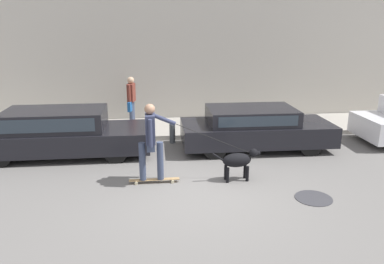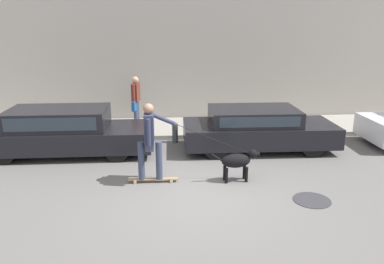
# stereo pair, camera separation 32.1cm
# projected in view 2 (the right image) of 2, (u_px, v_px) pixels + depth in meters

# --- Properties ---
(ground_plane) EXTENTS (36.00, 36.00, 0.00)m
(ground_plane) POSITION_uv_depth(u_px,v_px,m) (196.00, 193.00, 7.90)
(ground_plane) COLOR slate
(back_wall) EXTENTS (32.00, 0.30, 5.15)m
(back_wall) POSITION_uv_depth(u_px,v_px,m) (182.00, 49.00, 13.22)
(back_wall) COLOR #ADA89E
(back_wall) RESTS_ON ground_plane
(sidewalk_curb) EXTENTS (30.00, 2.33, 0.14)m
(sidewalk_curb) POSITION_uv_depth(u_px,v_px,m) (184.00, 127.00, 12.63)
(sidewalk_curb) COLOR #A39E93
(sidewalk_curb) RESTS_ON ground_plane
(parked_car_0) EXTENTS (4.60, 1.69, 1.27)m
(parked_car_0) POSITION_uv_depth(u_px,v_px,m) (64.00, 132.00, 10.13)
(parked_car_0) COLOR black
(parked_car_0) RESTS_ON ground_plane
(parked_car_1) EXTENTS (4.23, 1.77, 1.19)m
(parked_car_1) POSITION_uv_depth(u_px,v_px,m) (257.00, 129.00, 10.51)
(parked_car_1) COLOR black
(parked_car_1) RESTS_ON ground_plane
(dog) EXTENTS (1.10, 0.37, 0.73)m
(dog) POSITION_uv_depth(u_px,v_px,m) (238.00, 161.00, 8.38)
(dog) COLOR black
(dog) RESTS_ON ground_plane
(skateboarder) EXTENTS (2.81, 0.59, 1.81)m
(skateboarder) POSITION_uv_depth(u_px,v_px,m) (150.00, 138.00, 8.15)
(skateboarder) COLOR beige
(skateboarder) RESTS_ON ground_plane
(pedestrian_with_bag) EXTENTS (0.28, 0.66, 1.63)m
(pedestrian_with_bag) POSITION_uv_depth(u_px,v_px,m) (136.00, 98.00, 12.48)
(pedestrian_with_bag) COLOR #3D4760
(pedestrian_with_bag) RESTS_ON sidewalk_curb
(manhole_cover) EXTENTS (0.75, 0.75, 0.01)m
(manhole_cover) POSITION_uv_depth(u_px,v_px,m) (312.00, 200.00, 7.56)
(manhole_cover) COLOR #38383D
(manhole_cover) RESTS_ON ground_plane
(fire_hydrant) EXTENTS (0.18, 0.18, 0.63)m
(fire_hydrant) POSITION_uv_depth(u_px,v_px,m) (175.00, 132.00, 11.18)
(fire_hydrant) COLOR #4C5156
(fire_hydrant) RESTS_ON ground_plane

